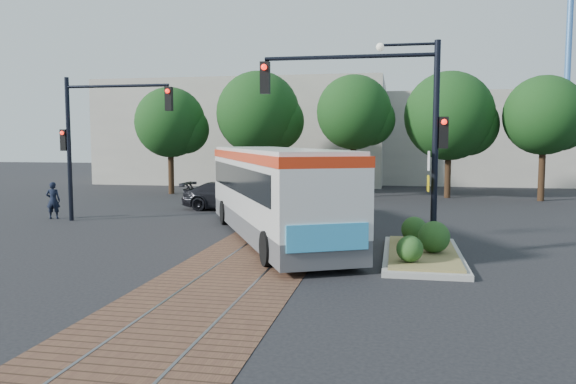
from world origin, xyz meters
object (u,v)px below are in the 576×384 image
Objects in this scene: city_bus at (273,188)px; signal_pole_left at (93,129)px; officer at (53,200)px; parked_car at (230,196)px; signal_pole_main at (392,114)px; traffic_island at (423,246)px.

signal_pole_left reaches higher than city_bus.
city_bus is at bearing 147.91° from officer.
signal_pole_left is at bearing 137.77° from parked_car.
signal_pole_main reaches higher than officer.
signal_pole_left is at bearing 158.55° from signal_pole_main.
city_bus is 1.92× the size of signal_pole_left.
traffic_island is 13.07m from parked_car.
city_bus is 2.45× the size of parked_car.
signal_pole_main is (4.03, -2.23, 2.42)m from city_bus.
city_bus is at bearing -17.43° from signal_pole_left.
city_bus is 5.68m from traffic_island.
parked_car is at bearing 129.03° from signal_pole_main.
parked_car is at bearing 132.04° from traffic_island.
signal_pole_main is 12.85m from parked_car.
signal_pole_left is 3.73× the size of officer.
traffic_island is at bearing -20.36° from signal_pole_left.
city_bus reaches higher than parked_car.
signal_pole_left reaches higher than parked_car.
officer is at bearing 161.22° from traffic_island.
parked_car is (-8.75, 9.70, 0.35)m from traffic_island.
city_bus is 8.85m from signal_pole_left.
officer is (-15.38, 5.23, 0.47)m from traffic_island.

